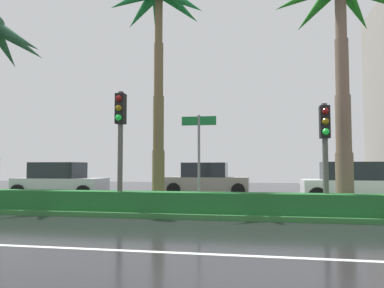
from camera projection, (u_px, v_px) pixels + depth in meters
The scene contains 12 objects.
ground_plane at pixel (257, 211), 13.23m from camera, with size 90.00×42.00×0.10m, color black.
near_lane_divider_stripe at pixel (252, 256), 6.37m from camera, with size 81.00×0.14×0.01m, color white.
median_strip at pixel (256, 210), 12.26m from camera, with size 85.50×4.00×0.15m, color #2D6B33.
median_hedge at pixel (256, 203), 10.91m from camera, with size 76.50×0.70×0.60m.
palm_tree_centre_left at pixel (158, 19), 13.49m from camera, with size 3.65×3.59×8.32m.
palm_tree_centre at pixel (341, 21), 11.83m from camera, with size 4.26×3.96×7.80m.
traffic_signal_median_left at pixel (120, 128), 11.65m from camera, with size 0.28×0.43×3.75m.
traffic_signal_median_right at pixel (325, 138), 10.87m from camera, with size 0.28×0.43×3.24m.
street_name_sign at pixel (199, 149), 11.65m from camera, with size 1.10×0.08×3.00m.
car_in_traffic_leading at pixel (60, 181), 17.96m from camera, with size 4.30×2.02×1.72m.
car_in_traffic_second at pixel (207, 179), 19.68m from camera, with size 4.30×2.02×1.72m.
car_in_traffic_third at pixel (354, 183), 15.70m from camera, with size 4.30×2.02×1.72m.
Camera 1 is at (0.16, -4.55, 1.55)m, focal length 34.72 mm.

